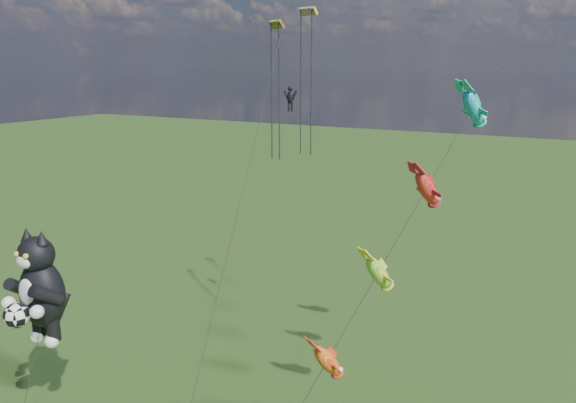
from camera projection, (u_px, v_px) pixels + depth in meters
The scene contains 3 objects.
cat_kite_rig at pixel (38, 287), 28.71m from camera, with size 2.87×4.30×11.39m.
fish_windsock_rig at pixel (402, 232), 27.29m from camera, with size 7.83×14.03×20.56m.
parafoil_rig at pixel (289, 90), 33.58m from camera, with size 2.78×17.38×27.72m.
Camera 1 is at (28.17, -16.34, 19.38)m, focal length 35.00 mm.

